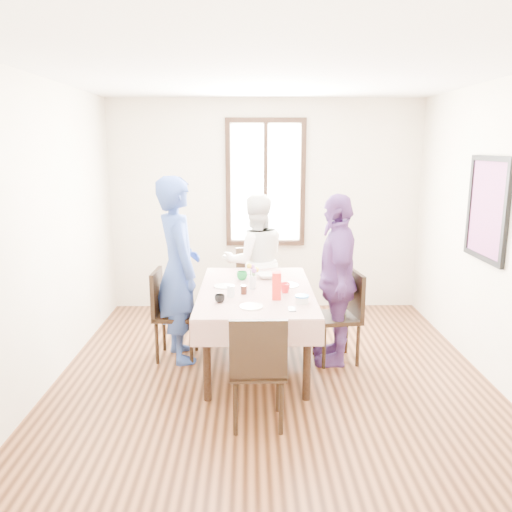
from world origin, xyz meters
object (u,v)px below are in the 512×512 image
chair_left (176,314)px  person_far (255,261)px  chair_far (255,288)px  chair_near (258,368)px  person_left (177,270)px  person_right (336,280)px  dining_table (256,327)px  chair_right (336,317)px

chair_left → person_far: 1.28m
chair_far → chair_near: bearing=84.5°
person_left → person_right: (1.56, -0.10, -0.08)m
dining_table → person_left: person_left is taller
dining_table → chair_near: size_ratio=1.79×
dining_table → chair_left: chair_left is taller
chair_near → person_far: size_ratio=0.58×
chair_far → person_left: (-0.78, -0.96, 0.47)m
chair_far → person_left: 1.32m
chair_right → chair_near: size_ratio=1.00×
chair_near → person_right: 1.46m
chair_right → person_right: size_ratio=0.54×
person_right → chair_far: bearing=-139.0°
dining_table → person_right: 0.91m
person_left → person_right: person_left is taller
chair_far → person_right: size_ratio=0.54×
chair_left → person_right: bearing=88.6°
chair_left → chair_far: size_ratio=1.00×
person_far → person_right: bearing=115.1°
chair_right → person_left: 1.65m
person_left → person_right: size_ratio=1.10×
chair_right → person_far: (-0.80, 1.05, 0.33)m
dining_table → chair_left: bearing=169.2°
dining_table → chair_right: bearing=3.6°
chair_far → chair_near: same height
chair_near → chair_right: bearing=55.1°
person_far → chair_far: bearing=-101.6°
dining_table → chair_right: size_ratio=1.79×
chair_right → chair_near: same height
dining_table → person_far: size_ratio=1.03×
person_far → person_left: bearing=38.9°
chair_near → person_right: size_ratio=0.54×
dining_table → person_left: size_ratio=0.88×
dining_table → chair_far: size_ratio=1.79×
chair_far → person_far: person_far is taller
chair_near → person_right: person_right is taller
chair_far → person_right: (0.78, -1.07, 0.38)m
chair_right → person_right: 0.39m
chair_left → person_left: 0.47m
chair_right → chair_far: 1.33m
chair_right → chair_near: 1.42m
person_left → person_right: 1.56m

